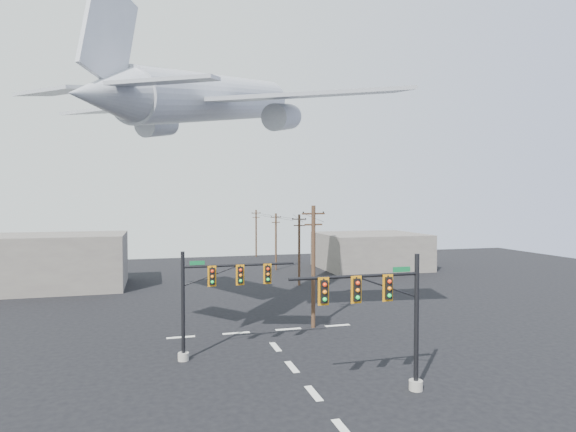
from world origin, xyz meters
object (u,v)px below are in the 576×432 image
object	(u,v)px
signal_mast_far	(213,297)
utility_pole_c	(276,240)
utility_pole_b	(299,248)
airliner	(218,99)
utility_pole_a	(313,264)
signal_mast_near	(387,316)
utility_pole_d	(256,232)

from	to	relation	value
signal_mast_far	utility_pole_c	distance (m)	37.38
utility_pole_b	airliner	distance (m)	23.46
utility_pole_a	signal_mast_near	bearing A→B (deg)	-97.81
airliner	signal_mast_near	bearing A→B (deg)	-121.70
utility_pole_d	utility_pole_b	bearing A→B (deg)	-101.93
utility_pole_b	signal_mast_near	bearing A→B (deg)	-83.93
utility_pole_c	airliner	distance (m)	33.08
signal_mast_near	airliner	bearing A→B (deg)	113.51
signal_mast_far	utility_pole_a	world-z (taller)	utility_pole_a
signal_mast_near	airliner	xyz separation A→B (m)	(-6.54, 15.04, 13.48)
signal_mast_near	signal_mast_far	world-z (taller)	signal_mast_near
signal_mast_near	utility_pole_b	bearing A→B (deg)	81.27
utility_pole_c	airliner	xyz separation A→B (m)	(-11.58, -27.97, 13.35)
signal_mast_near	utility_pole_b	xyz separation A→B (m)	(4.73, 30.80, 0.24)
signal_mast_near	utility_pole_c	distance (m)	43.30
utility_pole_c	utility_pole_b	bearing A→B (deg)	-106.55
utility_pole_c	utility_pole_d	distance (m)	16.29
signal_mast_near	utility_pole_d	xyz separation A→B (m)	(5.61, 59.29, 0.20)
utility_pole_d	utility_pole_a	bearing A→B (deg)	-106.49
signal_mast_far	utility_pole_b	distance (m)	26.10
signal_mast_near	utility_pole_b	size ratio (longest dim) A/B	0.88
utility_pole_b	utility_pole_c	world-z (taller)	utility_pole_b
airliner	utility_pole_c	bearing A→B (deg)	12.29
signal_mast_far	utility_pole_b	bearing A→B (deg)	61.26
signal_mast_far	utility_pole_b	world-z (taller)	utility_pole_b
signal_mast_far	airliner	world-z (taller)	airliner
signal_mast_far	utility_pole_d	world-z (taller)	utility_pole_d
utility_pole_d	airliner	bearing A→B (deg)	-115.52
signal_mast_far	utility_pole_c	size ratio (longest dim) A/B	0.93
signal_mast_near	utility_pole_a	bearing A→B (deg)	87.85
utility_pole_a	airliner	bearing A→B (deg)	158.66
utility_pole_a	utility_pole_d	xyz separation A→B (m)	(5.12, 46.22, -0.70)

